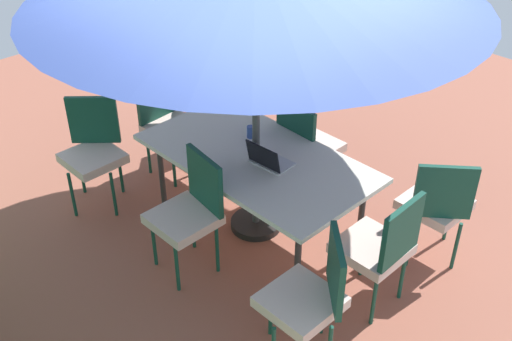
{
  "coord_description": "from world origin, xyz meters",
  "views": [
    {
      "loc": [
        -3.03,
        2.95,
        3.4
      ],
      "look_at": [
        0.0,
        0.0,
        0.58
      ],
      "focal_mm": 43.39,
      "sensor_mm": 36.0,
      "label": 1
    }
  ],
  "objects": [
    {
      "name": "ground_plane",
      "position": [
        0.0,
        0.0,
        -0.01
      ],
      "size": [
        10.0,
        10.0,
        0.02
      ],
      "primitive_type": "cube",
      "color": "#935442"
    },
    {
      "name": "dining_table",
      "position": [
        0.0,
        0.0,
        0.68
      ],
      "size": [
        1.94,
        1.05,
        0.73
      ],
      "color": "silver",
      "rests_on": "ground_plane"
    },
    {
      "name": "chair_northwest",
      "position": [
        -1.24,
        0.71,
        0.55
      ],
      "size": [
        0.59,
        0.59,
        0.98
      ],
      "rotation": [
        0.0,
        0.0,
        2.4
      ],
      "color": "beige",
      "rests_on": "ground_plane"
    },
    {
      "name": "chair_east",
      "position": [
        1.23,
        -0.03,
        0.55
      ],
      "size": [
        0.48,
        0.47,
        0.98
      ],
      "rotation": [
        0.0,
        0.0,
        4.79
      ],
      "color": "beige",
      "rests_on": "ground_plane"
    },
    {
      "name": "chair_southeast",
      "position": [
        1.25,
        -0.7,
        0.55
      ],
      "size": [
        0.59,
        0.59,
        0.98
      ],
      "rotation": [
        0.0,
        0.0,
        5.54
      ],
      "color": "beige",
      "rests_on": "ground_plane"
    },
    {
      "name": "chair_south",
      "position": [
        0.03,
        -0.66,
        0.55
      ],
      "size": [
        0.46,
        0.47,
        0.98
      ],
      "rotation": [
        0.0,
        0.0,
        -0.04
      ],
      "color": "beige",
      "rests_on": "ground_plane"
    },
    {
      "name": "chair_southwest",
      "position": [
        -1.26,
        -0.73,
        0.55
      ],
      "size": [
        0.58,
        0.59,
        0.98
      ],
      "rotation": [
        0.0,
        0.0,
        0.71
      ],
      "color": "beige",
      "rests_on": "ground_plane"
    },
    {
      "name": "chair_northeast",
      "position": [
        1.28,
        0.75,
        0.55
      ],
      "size": [
        0.59,
        0.59,
        0.98
      ],
      "rotation": [
        0.0,
        0.0,
        3.96
      ],
      "color": "beige",
      "rests_on": "ground_plane"
    },
    {
      "name": "chair_west",
      "position": [
        -1.26,
        0.0,
        0.55
      ],
      "size": [
        0.47,
        0.46,
        0.98
      ],
      "rotation": [
        0.0,
        0.0,
        1.6
      ],
      "color": "beige",
      "rests_on": "ground_plane"
    },
    {
      "name": "chair_north",
      "position": [
        0.0,
        0.7,
        0.55
      ],
      "size": [
        0.48,
        0.49,
        0.98
      ],
      "rotation": [
        0.0,
        0.0,
        3.0
      ],
      "color": "beige",
      "rests_on": "ground_plane"
    },
    {
      "name": "laptop",
      "position": [
        -0.17,
        0.03,
        0.78
      ],
      "size": [
        0.34,
        0.27,
        0.21
      ],
      "rotation": [
        0.0,
        0.0,
        0.06
      ],
      "color": "#B7B7BC",
      "rests_on": "dining_table"
    },
    {
      "name": "cup",
      "position": [
        0.24,
        -0.17,
        0.78
      ],
      "size": [
        0.06,
        0.06,
        0.11
      ],
      "primitive_type": "cylinder",
      "color": "#334C99",
      "rests_on": "dining_table"
    }
  ]
}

